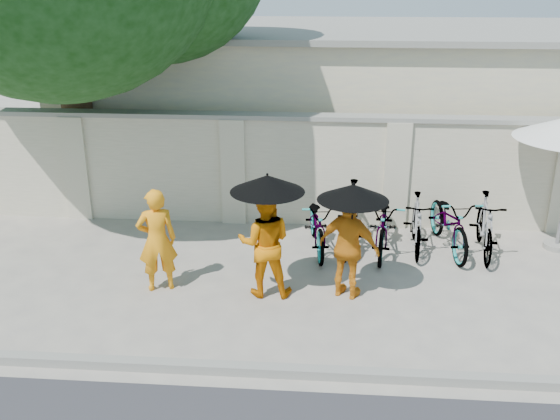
{
  "coord_description": "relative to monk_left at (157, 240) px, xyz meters",
  "views": [
    {
      "loc": [
        0.73,
        -7.9,
        4.5
      ],
      "look_at": [
        0.04,
        0.92,
        1.1
      ],
      "focal_mm": 40.0,
      "sensor_mm": 36.0,
      "label": 1
    }
  ],
  "objects": [
    {
      "name": "monk_left",
      "position": [
        0.0,
        0.0,
        0.0
      ],
      "size": [
        0.68,
        0.56,
        1.59
      ],
      "primitive_type": "imported",
      "rotation": [
        0.0,
        0.0,
        3.49
      ],
      "color": "orange",
      "rests_on": "ground"
    },
    {
      "name": "compound_wall",
      "position": [
        2.74,
        2.87,
        0.2
      ],
      "size": [
        20.0,
        0.3,
        2.0
      ],
      "primitive_type": "cube",
      "color": "beige",
      "rests_on": "ground"
    },
    {
      "name": "ground",
      "position": [
        1.74,
        -0.33,
        -0.8
      ],
      "size": [
        80.0,
        80.0,
        0.0
      ],
      "primitive_type": "plane",
      "color": "#A39B8A"
    },
    {
      "name": "bike_4",
      "position": [
        4.58,
        1.78,
        -0.29
      ],
      "size": [
        0.93,
        2.01,
        1.01
      ],
      "primitive_type": "imported",
      "rotation": [
        0.0,
        0.0,
        0.14
      ],
      "color": "#9B9BA2",
      "rests_on": "ground"
    },
    {
      "name": "parasol_center",
      "position": [
        1.65,
        -0.11,
        0.96
      ],
      "size": [
        1.05,
        1.05,
        0.95
      ],
      "color": "black",
      "rests_on": "ground"
    },
    {
      "name": "monk_right",
      "position": [
        2.82,
        -0.01,
        -0.01
      ],
      "size": [
        0.99,
        0.73,
        1.57
      ],
      "primitive_type": "imported",
      "rotation": [
        0.0,
        0.0,
        2.71
      ],
      "color": "orange",
      "rests_on": "ground"
    },
    {
      "name": "kerb",
      "position": [
        1.74,
        -2.03,
        -0.74
      ],
      "size": [
        40.0,
        0.16,
        0.12
      ],
      "primitive_type": "cube",
      "color": "gray",
      "rests_on": "ground"
    },
    {
      "name": "bike_0",
      "position": [
        2.34,
        1.61,
        -0.32
      ],
      "size": [
        0.86,
        1.87,
        0.95
      ],
      "primitive_type": "imported",
      "rotation": [
        0.0,
        0.0,
        0.13
      ],
      "color": "#9B9BA2",
      "rests_on": "ground"
    },
    {
      "name": "parasol_right",
      "position": [
        2.84,
        -0.09,
        0.86
      ],
      "size": [
        1.0,
        1.0,
        0.88
      ],
      "color": "black",
      "rests_on": "ground"
    },
    {
      "name": "bike_2",
      "position": [
        3.46,
        1.63,
        -0.3
      ],
      "size": [
        0.86,
        1.94,
        0.98
      ],
      "primitive_type": "imported",
      "rotation": [
        0.0,
        0.0,
        -0.12
      ],
      "color": "#9B9BA2",
      "rests_on": "ground"
    },
    {
      "name": "bike_3",
      "position": [
        4.02,
        1.72,
        -0.32
      ],
      "size": [
        0.56,
        1.62,
        0.96
      ],
      "primitive_type": "imported",
      "rotation": [
        0.0,
        0.0,
        -0.07
      ],
      "color": "#9B9BA2",
      "rests_on": "ground"
    },
    {
      "name": "monk_center",
      "position": [
        1.6,
        -0.03,
        0.02
      ],
      "size": [
        0.81,
        0.64,
        1.64
      ],
      "primitive_type": "imported",
      "rotation": [
        0.0,
        0.0,
        3.17
      ],
      "color": "#D46E05",
      "rests_on": "ground"
    },
    {
      "name": "building_behind",
      "position": [
        3.74,
        6.67,
        0.8
      ],
      "size": [
        14.0,
        6.0,
        3.2
      ],
      "primitive_type": "cube",
      "color": "beige",
      "rests_on": "ground"
    },
    {
      "name": "bike_1",
      "position": [
        2.9,
        1.73,
        -0.23
      ],
      "size": [
        0.77,
        1.94,
        1.13
      ],
      "primitive_type": "imported",
      "rotation": [
        0.0,
        0.0,
        -0.13
      ],
      "color": "#9B9BA2",
      "rests_on": "ground"
    },
    {
      "name": "bike_5",
      "position": [
        5.14,
        1.65,
        -0.28
      ],
      "size": [
        0.64,
        1.74,
        1.02
      ],
      "primitive_type": "imported",
      "rotation": [
        0.0,
        0.0,
        -0.1
      ],
      "color": "#9B9BA2",
      "rests_on": "ground"
    }
  ]
}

